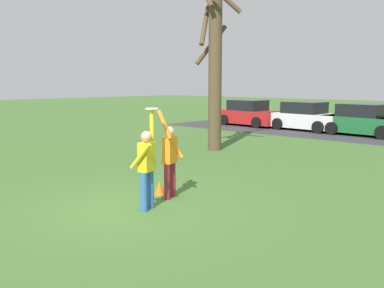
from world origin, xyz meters
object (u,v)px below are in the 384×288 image
(bare_tree_tall, at_px, (215,60))
(field_cone_orange, at_px, (160,188))
(parked_car_white, at_px, (306,117))
(person_defender, at_px, (170,156))
(parked_car_red, at_px, (249,114))
(frisbee_disc, at_px, (152,109))
(parked_car_green, at_px, (364,121))
(person_catcher, at_px, (147,163))

(bare_tree_tall, relative_size, field_cone_orange, 23.05)
(parked_car_white, relative_size, field_cone_orange, 13.17)
(person_defender, distance_m, parked_car_red, 16.87)
(frisbee_disc, bearing_deg, parked_car_green, 94.55)
(field_cone_orange, bearing_deg, parked_car_red, 117.54)
(parked_car_white, bearing_deg, parked_car_green, 0.79)
(frisbee_disc, relative_size, parked_car_red, 0.06)
(parked_car_red, bearing_deg, field_cone_orange, -58.55)
(parked_car_green, xyz_separation_m, bare_tree_tall, (-2.62, -8.67, 2.76))
(frisbee_disc, relative_size, parked_car_white, 0.06)
(person_defender, relative_size, parked_car_white, 0.48)
(parked_car_red, bearing_deg, bare_tree_tall, -59.21)
(parked_car_red, xyz_separation_m, parked_car_green, (7.09, -0.14, 0.00))
(frisbee_disc, height_order, parked_car_red, frisbee_disc)
(person_defender, bearing_deg, parked_car_white, 179.19)
(parked_car_green, bearing_deg, frisbee_disc, -81.54)
(parked_car_white, bearing_deg, person_catcher, -69.95)
(field_cone_orange, bearing_deg, parked_car_white, 104.66)
(parked_car_white, distance_m, bare_tree_tall, 9.29)
(person_catcher, height_order, field_cone_orange, person_catcher)
(person_catcher, bearing_deg, frisbee_disc, 0.00)
(person_catcher, distance_m, parked_car_red, 17.82)
(parked_car_red, xyz_separation_m, parked_car_white, (3.82, 0.04, 0.00))
(person_catcher, bearing_deg, field_cone_orange, 18.18)
(person_defender, bearing_deg, field_cone_orange, -115.03)
(parked_car_white, height_order, bare_tree_tall, bare_tree_tall)
(bare_tree_tall, bearing_deg, person_defender, -58.76)
(field_cone_orange, bearing_deg, bare_tree_tall, 118.50)
(parked_car_white, bearing_deg, bare_tree_tall, -81.90)
(parked_car_green, bearing_deg, field_cone_orange, -83.76)
(person_defender, xyz_separation_m, parked_car_green, (-1.01, 14.66, -0.25))
(person_defender, distance_m, parked_car_white, 15.44)
(frisbee_disc, distance_m, parked_car_green, 15.48)
(parked_car_green, bearing_deg, parked_car_white, -179.21)
(parked_car_green, bearing_deg, bare_tree_tall, -102.92)
(person_defender, height_order, parked_car_white, person_defender)
(parked_car_green, relative_size, bare_tree_tall, 0.57)
(person_catcher, bearing_deg, parked_car_red, 11.15)
(field_cone_orange, bearing_deg, frisbee_disc, -50.89)
(person_catcher, xyz_separation_m, field_cone_orange, (-0.70, 0.99, -0.82))
(person_defender, height_order, parked_car_green, person_defender)
(person_catcher, height_order, parked_car_green, person_catcher)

